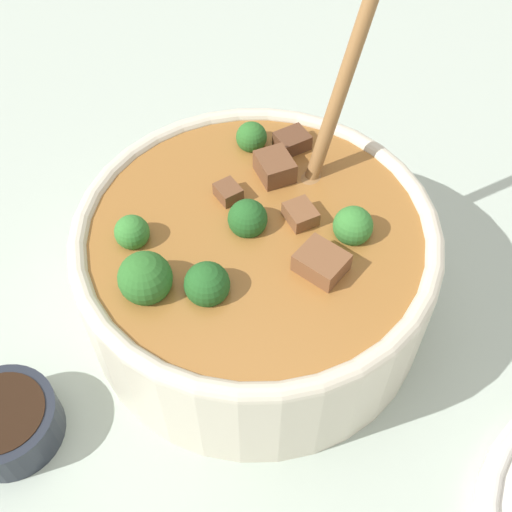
{
  "coord_description": "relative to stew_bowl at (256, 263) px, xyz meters",
  "views": [
    {
      "loc": [
        0.26,
        0.21,
        0.5
      ],
      "look_at": [
        0.0,
        0.0,
        0.07
      ],
      "focal_mm": 45.0,
      "sensor_mm": 36.0,
      "label": 1
    }
  ],
  "objects": [
    {
      "name": "condiment_bowl",
      "position": [
        0.22,
        -0.08,
        -0.04
      ],
      "size": [
        0.08,
        0.08,
        0.04
      ],
      "color": "#232833",
      "rests_on": "ground_plane"
    },
    {
      "name": "ground_plane",
      "position": [
        -0.0,
        0.0,
        -0.06
      ],
      "size": [
        4.0,
        4.0,
        0.0
      ],
      "primitive_type": "plane",
      "color": "#ADBCAD"
    },
    {
      "name": "stew_bowl",
      "position": [
        0.0,
        0.0,
        0.0
      ],
      "size": [
        0.31,
        0.3,
        0.3
      ],
      "color": "beige",
      "rests_on": "ground_plane"
    }
  ]
}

